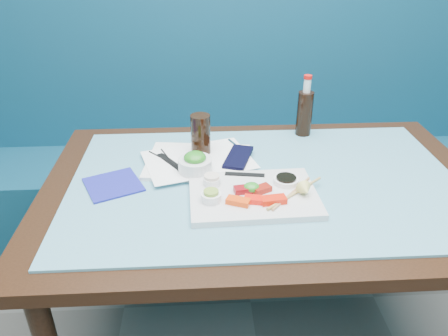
{
  "coord_description": "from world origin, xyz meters",
  "views": [
    {
      "loc": [
        -0.2,
        0.28,
        1.46
      ],
      "look_at": [
        -0.13,
        1.46,
        0.8
      ],
      "focal_mm": 35.0,
      "sensor_mm": 36.0,
      "label": 1
    }
  ],
  "objects": [
    {
      "name": "lemon_wedge",
      "position": [
        0.09,
        1.32,
        0.8
      ],
      "size": [
        0.05,
        0.04,
        0.04
      ],
      "primitive_type": "cone",
      "rotation": [
        1.57,
        0.0,
        0.12
      ],
      "color": "#DAD467",
      "rests_on": "sashimi_plate"
    },
    {
      "name": "seaweed_bowl",
      "position": [
        -0.22,
        1.5,
        0.79
      ],
      "size": [
        0.12,
        0.12,
        0.04
      ],
      "primitive_type": "cylinder",
      "rotation": [
        0.0,
        0.0,
        0.16
      ],
      "color": "silver",
      "rests_on": "serving_tray"
    },
    {
      "name": "tuna_right",
      "position": [
        -0.03,
        1.35,
        0.79
      ],
      "size": [
        0.06,
        0.05,
        0.02
      ],
      "primitive_type": "cube",
      "rotation": [
        0.0,
        0.0,
        0.48
      ],
      "color": "maroon",
      "rests_on": "sashimi_plate"
    },
    {
      "name": "salmon_mid",
      "position": [
        -0.05,
        1.3,
        0.79
      ],
      "size": [
        0.07,
        0.05,
        0.02
      ],
      "primitive_type": "cube",
      "rotation": [
        0.0,
        0.0,
        -0.24
      ],
      "color": "#F51709",
      "rests_on": "sashimi_plate"
    },
    {
      "name": "wooden_chopstick_b",
      "position": [
        0.07,
        1.33,
        0.78
      ],
      "size": [
        0.19,
        0.17,
        0.01
      ],
      "primitive_type": "cylinder",
      "rotation": [
        1.57,
        0.0,
        -0.86
      ],
      "color": "tan",
      "rests_on": "sashimi_plate"
    },
    {
      "name": "salmon_left",
      "position": [
        -0.1,
        1.29,
        0.79
      ],
      "size": [
        0.07,
        0.06,
        0.02
      ],
      "primitive_type": "cube",
      "rotation": [
        0.0,
        0.0,
        -0.4
      ],
      "color": "#F34009",
      "rests_on": "sashimi_plate"
    },
    {
      "name": "seaweed_garnish",
      "position": [
        -0.06,
        1.36,
        0.79
      ],
      "size": [
        0.06,
        0.05,
        0.03
      ],
      "primitive_type": "ellipsoid",
      "rotation": [
        0.0,
        0.0,
        -0.19
      ],
      "color": "#27891F",
      "rests_on": "sashimi_plate"
    },
    {
      "name": "tray_sleeve",
      "position": [
        -0.31,
        1.56,
        0.77
      ],
      "size": [
        0.1,
        0.13,
        0.0
      ],
      "primitive_type": "cube",
      "rotation": [
        0.0,
        0.0,
        0.6
      ],
      "color": "black",
      "rests_on": "serving_tray"
    },
    {
      "name": "soy_fill",
      "position": [
        0.05,
        1.4,
        0.8
      ],
      "size": [
        0.07,
        0.07,
        0.01
      ],
      "primitive_type": "cylinder",
      "rotation": [
        0.0,
        0.0,
        0.08
      ],
      "color": "black",
      "rests_on": "soy_dish"
    },
    {
      "name": "ramekin_wasabi",
      "position": [
        -0.18,
        1.31,
        0.79
      ],
      "size": [
        0.07,
        0.07,
        0.02
      ],
      "primitive_type": "cylinder",
      "rotation": [
        0.0,
        0.0,
        -0.32
      ],
      "color": "white",
      "rests_on": "sashimi_plate"
    },
    {
      "name": "salmon_right",
      "position": [
        -0.0,
        1.29,
        0.79
      ],
      "size": [
        0.08,
        0.04,
        0.02
      ],
      "primitive_type": "cube",
      "rotation": [
        0.0,
        0.0,
        0.14
      ],
      "color": "red",
      "rests_on": "sashimi_plate"
    },
    {
      "name": "wasabi_fill",
      "position": [
        -0.18,
        1.31,
        0.81
      ],
      "size": [
        0.05,
        0.05,
        0.01
      ],
      "primitive_type": "cylinder",
      "rotation": [
        0.0,
        0.0,
        0.29
      ],
      "color": "olive",
      "rests_on": "ramekin_wasabi"
    },
    {
      "name": "booth_bench",
      "position": [
        0.0,
        2.29,
        0.37
      ],
      "size": [
        3.0,
        0.56,
        1.17
      ],
      "color": "navy",
      "rests_on": "ground"
    },
    {
      "name": "black_chopstick_b",
      "position": [
        -0.3,
        1.56,
        0.77
      ],
      "size": [
        0.08,
        0.19,
        0.01
      ],
      "primitive_type": "cylinder",
      "rotation": [
        1.57,
        0.0,
        0.39
      ],
      "color": "black",
      "rests_on": "serving_tray"
    },
    {
      "name": "chopstick_sleeve",
      "position": [
        -0.07,
        1.45,
        0.78
      ],
      "size": [
        0.13,
        0.04,
        0.0
      ],
      "primitive_type": "cube",
      "rotation": [
        0.0,
        0.0,
        -0.16
      ],
      "color": "black",
      "rests_on": "sashimi_plate"
    },
    {
      "name": "glass_top",
      "position": [
        0.0,
        1.45,
        0.75
      ],
      "size": [
        1.22,
        0.76,
        0.01
      ],
      "primitive_type": "cube",
      "color": "#589BB1",
      "rests_on": "dining_table"
    },
    {
      "name": "tuna_left",
      "position": [
        -0.08,
        1.35,
        0.79
      ],
      "size": [
        0.06,
        0.04,
        0.02
      ],
      "primitive_type": "cube",
      "rotation": [
        0.0,
        0.0,
        0.15
      ],
      "color": "maroon",
      "rests_on": "sashimi_plate"
    },
    {
      "name": "serving_tray",
      "position": [
        -0.21,
        1.57,
        0.76
      ],
      "size": [
        0.37,
        0.3,
        0.01
      ],
      "primitive_type": "cube",
      "rotation": [
        0.0,
        0.0,
        -0.13
      ],
      "color": "white",
      "rests_on": "glass_top"
    },
    {
      "name": "cola_bottle_cap",
      "position": [
        0.19,
        1.79,
        0.98
      ],
      "size": [
        0.04,
        0.04,
        0.01
      ],
      "primitive_type": "cylinder",
      "rotation": [
        0.0,
        0.0,
        0.43
      ],
      "color": "red",
      "rests_on": "cola_bottle_neck"
    },
    {
      "name": "dining_table",
      "position": [
        0.0,
        1.45,
        0.67
      ],
      "size": [
        1.4,
        0.9,
        0.75
      ],
      "color": "black",
      "rests_on": "ground"
    },
    {
      "name": "cola_bottle_body",
      "position": [
        0.19,
        1.79,
        0.84
      ],
      "size": [
        0.07,
        0.07,
        0.17
      ],
      "primitive_type": "cylinder",
      "rotation": [
        0.0,
        0.0,
        -0.3
      ],
      "color": "black",
      "rests_on": "glass_top"
    },
    {
      "name": "cola_glass",
      "position": [
        -0.2,
        1.63,
        0.84
      ],
      "size": [
        0.08,
        0.08,
        0.14
      ],
      "primitive_type": "cylinder",
      "rotation": [
        0.0,
        0.0,
        -0.22
      ],
      "color": "black",
      "rests_on": "serving_tray"
    },
    {
      "name": "ramekin_ginger",
      "position": [
        -0.17,
        1.4,
        0.79
      ],
      "size": [
        0.07,
        0.07,
        0.02
      ],
      "primitive_type": "cylinder",
      "rotation": [
        0.0,
        0.0,
        -0.3
      ],
      "color": "white",
      "rests_on": "sashimi_plate"
    },
    {
      "name": "blue_napkin",
      "position": [
        -0.47,
        1.45,
        0.76
      ],
      "size": [
        0.21,
        0.21,
        0.01
      ],
      "primitive_type": "cube",
      "rotation": [
        0.0,
        0.0,
        0.43
      ],
      "color": "navy",
      "rests_on": "glass_top"
    },
    {
      "name": "black_chopstick_a",
      "position": [
        -0.31,
        1.56,
        0.77
      ],
      "size": [
        0.15,
        0.16,
        0.01
      ],
      "primitive_type": "cylinder",
      "rotation": [
        1.57,
        0.0,
        0.74
      ],
      "color": "black",
      "rests_on": "serving_tray"
    },
    {
      "name": "ginger_fill",
      "position": [
        -0.17,
        1.4,
        0.8
      ],
      "size": [
        0.06,
        0.06,
        0.01
      ],
      "primitive_type": "cylinder",
      "rotation": [
        0.0,
        0.0,
        0.38
      ],
      "color": "beige",
      "rests_on": "ramekin_ginger"
    },
    {
      "name": "wooden_chopstick_a",
      "position": [
        0.06,
        1.33,
        0.78
      ],
      "size": [
        0.15,
        0.17,
        0.01
      ],
      "primitive_type": "cylinder",
      "rotation": [
        1.57,
        0.0,
        -0.7
      ],
      "color": "tan",
      "rests_on": "sashimi_plate"
    },
    {
      "name": "soy_dish",
      "position": [
        0.05,
        1.4,
        0.78
      ],
      "size": [
        0.09,
        0.09,
        0.02
      ],
      "primitive_type": "cylinder",
      "rotation": [
        0.0,
        0.0,
        0.23
      ],
      "color": "white",
      "rests_on": "sashimi_plate"
    },
    {
      "name": "fork",
      "position": [
        -0.08,
        1.68,
        0.78
      ],
      "size": [
        0.04,
        0.08,
        0.01
      ],
      "primitive_type": "cylinder",
      "rotation": [
        1.57,
        0.0,
        0.42
      ],
      "color": "white",
      "rests_on": "serving_tray"
    },
    {
      "name": "paper_placemat",
      "position": [
        -0.21,
        1.57,
        0.77
      ],
      "size": [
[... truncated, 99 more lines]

